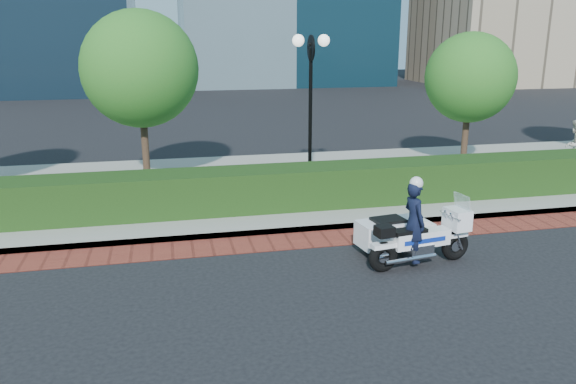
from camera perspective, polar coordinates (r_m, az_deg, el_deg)
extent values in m
plane|color=black|center=(11.02, 3.97, -7.57)|extent=(120.00, 120.00, 0.00)
cube|color=maroon|center=(12.36, 2.02, -4.87)|extent=(60.00, 1.00, 0.01)
cube|color=gray|center=(16.53, -1.86, 0.71)|extent=(60.00, 8.00, 0.15)
cube|color=black|center=(14.11, -0.08, 0.51)|extent=(18.00, 1.20, 1.00)
cylinder|color=black|center=(15.93, 2.21, 0.97)|extent=(0.30, 0.30, 0.30)
cylinder|color=black|center=(15.56, 2.28, 7.57)|extent=(0.10, 0.10, 3.70)
cylinder|color=black|center=(15.41, 2.35, 14.39)|extent=(0.04, 0.70, 0.70)
sphere|color=white|center=(15.32, 1.05, 15.14)|extent=(0.32, 0.32, 0.32)
sphere|color=white|center=(15.50, 3.66, 15.12)|extent=(0.32, 0.32, 0.32)
cylinder|color=#332319|center=(16.51, -14.28, 4.34)|extent=(0.20, 0.20, 2.17)
sphere|color=#1A6A1E|center=(16.24, -14.81, 11.99)|extent=(3.20, 3.20, 3.20)
cylinder|color=#332319|center=(19.02, 17.53, 5.17)|extent=(0.20, 0.20, 1.92)
sphere|color=#1A6A1E|center=(18.78, 18.02, 11.00)|extent=(2.80, 2.80, 2.80)
torus|color=black|center=(10.81, 9.64, -6.52)|extent=(0.62, 0.27, 0.60)
torus|color=black|center=(11.69, 16.59, -5.25)|extent=(0.62, 0.27, 0.60)
cube|color=white|center=(11.14, 13.34, -4.61)|extent=(1.21, 0.46, 0.31)
cube|color=silver|center=(11.19, 13.07, -5.69)|extent=(0.55, 0.43, 0.25)
cube|color=white|center=(11.50, 16.81, -2.63)|extent=(0.43, 0.55, 0.41)
cube|color=silver|center=(11.47, 17.29, -1.07)|extent=(0.18, 0.46, 0.36)
cube|color=black|center=(10.93, 12.21, -3.92)|extent=(0.71, 0.37, 0.09)
cube|color=black|center=(10.63, 9.76, -3.94)|extent=(0.36, 0.33, 0.20)
cube|color=white|center=(11.68, 10.46, -4.04)|extent=(1.48, 0.83, 0.50)
cube|color=black|center=(11.55, 10.14, -2.83)|extent=(0.69, 0.54, 0.07)
torus|color=black|center=(12.07, 8.97, -4.47)|extent=(0.47, 0.21, 0.45)
imported|color=black|center=(10.92, 12.66, -2.99)|extent=(0.45, 0.62, 1.56)
sphere|color=white|center=(10.71, 12.91, 0.88)|extent=(0.25, 0.25, 0.25)
imported|color=beige|center=(20.04, 27.09, 4.27)|extent=(1.01, 0.96, 1.64)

